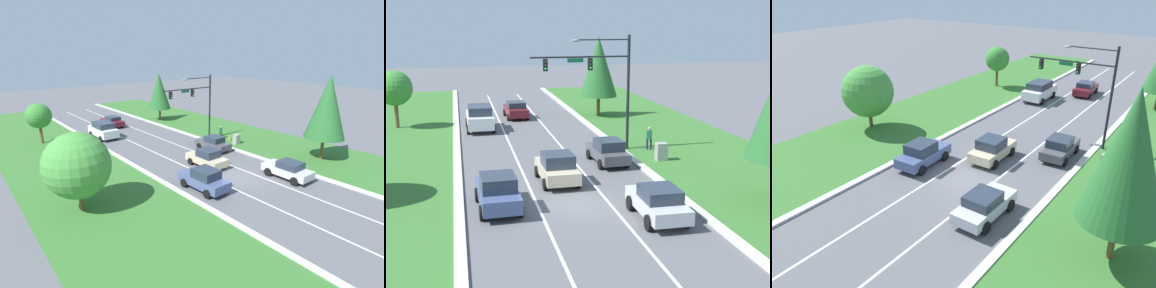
% 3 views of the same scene
% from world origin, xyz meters
% --- Properties ---
extents(ground_plane, '(160.00, 160.00, 0.00)m').
position_xyz_m(ground_plane, '(0.00, 0.00, 0.00)').
color(ground_plane, '#5B5B60').
extents(curb_strip_right, '(0.50, 90.00, 0.15)m').
position_xyz_m(curb_strip_right, '(5.65, 0.00, 0.07)').
color(curb_strip_right, beige).
rests_on(curb_strip_right, ground_plane).
extents(curb_strip_left, '(0.50, 90.00, 0.15)m').
position_xyz_m(curb_strip_left, '(-5.65, 0.00, 0.07)').
color(curb_strip_left, beige).
rests_on(curb_strip_left, ground_plane).
extents(grass_verge_right, '(10.00, 90.00, 0.08)m').
position_xyz_m(grass_verge_right, '(10.90, 0.00, 0.04)').
color(grass_verge_right, '#38702D').
rests_on(grass_verge_right, ground_plane).
extents(lane_stripe_inner_left, '(0.14, 81.00, 0.01)m').
position_xyz_m(lane_stripe_inner_left, '(-1.80, 0.00, 0.00)').
color(lane_stripe_inner_left, white).
rests_on(lane_stripe_inner_left, ground_plane).
extents(lane_stripe_inner_right, '(0.14, 81.00, 0.01)m').
position_xyz_m(lane_stripe_inner_right, '(1.80, 0.00, 0.00)').
color(lane_stripe_inner_right, white).
rests_on(lane_stripe_inner_right, ground_plane).
extents(traffic_signal_mast, '(6.93, 0.41, 8.06)m').
position_xyz_m(traffic_signal_mast, '(4.25, 10.33, 5.32)').
color(traffic_signal_mast, black).
rests_on(traffic_signal_mast, ground_plane).
extents(slate_blue_sedan, '(2.16, 4.42, 1.79)m').
position_xyz_m(slate_blue_sedan, '(-3.75, 0.14, 0.89)').
color(slate_blue_sedan, '#475684').
rests_on(slate_blue_sedan, ground_plane).
extents(silver_sedan, '(2.05, 4.30, 1.59)m').
position_xyz_m(silver_sedan, '(3.40, -2.82, 0.82)').
color(silver_sedan, silver).
rests_on(silver_sedan, ground_plane).
extents(champagne_sedan, '(2.14, 4.22, 1.74)m').
position_xyz_m(champagne_sedan, '(-0.11, 3.81, 0.86)').
color(champagne_sedan, beige).
rests_on(champagne_sedan, ground_plane).
extents(white_suv, '(2.31, 4.95, 2.07)m').
position_xyz_m(white_suv, '(-3.68, 19.69, 1.08)').
color(white_suv, white).
rests_on(white_suv, ground_plane).
extents(graphite_sedan, '(2.08, 4.27, 1.61)m').
position_xyz_m(graphite_sedan, '(3.84, 7.15, 0.80)').
color(graphite_sedan, '#4C4C51').
rests_on(graphite_sedan, ground_plane).
extents(burgundy_sedan, '(2.12, 4.46, 1.55)m').
position_xyz_m(burgundy_sedan, '(-0.12, 24.63, 0.78)').
color(burgundy_sedan, maroon).
rests_on(burgundy_sedan, ground_plane).
extents(utility_cabinet, '(0.70, 0.60, 1.22)m').
position_xyz_m(utility_cabinet, '(7.38, 6.86, 0.61)').
color(utility_cabinet, '#9E9E99').
rests_on(utility_cabinet, ground_plane).
extents(pedestrian, '(0.42, 0.30, 1.69)m').
position_xyz_m(pedestrian, '(7.63, 9.80, 0.94)').
color(pedestrian, '#232842').
rests_on(pedestrian, ground_plane).
extents(fire_hydrant, '(0.34, 0.20, 0.70)m').
position_xyz_m(fire_hydrant, '(7.84, 8.41, 0.34)').
color(fire_hydrant, gold).
rests_on(fire_hydrant, ground_plane).
extents(oak_near_left_tree, '(2.94, 2.94, 4.90)m').
position_xyz_m(oak_near_left_tree, '(-10.50, 21.88, 3.41)').
color(oak_near_left_tree, brown).
rests_on(oak_near_left_tree, ground_plane).
extents(conifer_far_right_tree, '(3.50, 3.50, 7.53)m').
position_xyz_m(conifer_far_right_tree, '(7.63, 23.67, 4.72)').
color(conifer_far_right_tree, brown).
rests_on(conifer_far_right_tree, ground_plane).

